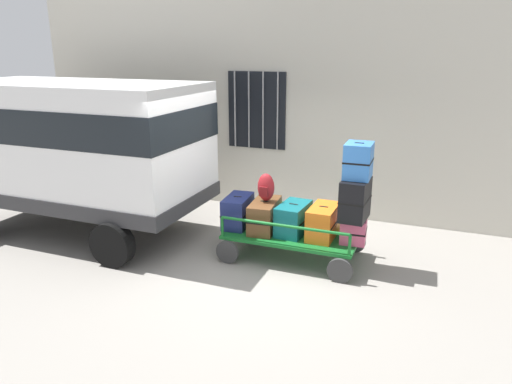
% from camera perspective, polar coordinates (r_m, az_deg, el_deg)
% --- Properties ---
extents(ground_plane, '(40.00, 40.00, 0.00)m').
position_cam_1_polar(ground_plane, '(7.41, -0.07, -8.51)').
color(ground_plane, gray).
extents(building_wall, '(12.00, 0.38, 5.00)m').
position_cam_1_polar(building_wall, '(9.30, 6.23, 12.62)').
color(building_wall, beige).
rests_on(building_wall, ground).
extents(van, '(4.43, 2.18, 2.64)m').
position_cam_1_polar(van, '(8.77, -20.80, 5.64)').
color(van, white).
rests_on(van, ground).
extents(luggage_cart, '(2.11, 1.18, 0.41)m').
position_cam_1_polar(luggage_cart, '(7.48, 4.43, -5.44)').
color(luggage_cart, '#146023').
rests_on(luggage_cart, ground).
extents(cart_railing, '(2.00, 1.05, 0.32)m').
position_cam_1_polar(cart_railing, '(7.36, 4.49, -3.01)').
color(cart_railing, '#146023').
rests_on(cart_railing, luggage_cart).
extents(suitcase_left_bottom, '(0.44, 0.73, 0.49)m').
position_cam_1_polar(suitcase_left_bottom, '(7.68, -2.20, -2.29)').
color(suitcase_left_bottom, navy).
rests_on(suitcase_left_bottom, luggage_cart).
extents(suitcase_midleft_bottom, '(0.46, 0.83, 0.47)m').
position_cam_1_polar(suitcase_midleft_bottom, '(7.50, 1.04, -2.83)').
color(suitcase_midleft_bottom, brown).
rests_on(suitcase_midleft_bottom, luggage_cart).
extents(suitcase_center_bottom, '(0.45, 0.72, 0.48)m').
position_cam_1_polar(suitcase_center_bottom, '(7.37, 4.51, -3.21)').
color(suitcase_center_bottom, '#0F5960').
rests_on(suitcase_center_bottom, luggage_cart).
extents(suitcase_midright_bottom, '(0.39, 0.73, 0.49)m').
position_cam_1_polar(suitcase_midright_bottom, '(7.27, 8.07, -3.57)').
color(suitcase_midright_bottom, orange).
rests_on(suitcase_midright_bottom, luggage_cart).
extents(suitcase_right_bottom, '(0.41, 0.44, 0.37)m').
position_cam_1_polar(suitcase_right_bottom, '(7.19, 11.65, -4.51)').
color(suitcase_right_bottom, '#CC4C72').
rests_on(suitcase_right_bottom, luggage_cart).
extents(suitcase_right_middle, '(0.40, 0.59, 0.61)m').
position_cam_1_polar(suitcase_right_middle, '(6.99, 11.83, -0.88)').
color(suitcase_right_middle, black).
rests_on(suitcase_right_middle, suitcase_right_bottom).
extents(suitcase_right_top, '(0.39, 0.49, 0.51)m').
position_cam_1_polar(suitcase_right_top, '(6.91, 12.21, 3.71)').
color(suitcase_right_top, '#3372C6').
rests_on(suitcase_right_top, suitcase_right_middle).
extents(backpack, '(0.27, 0.22, 0.44)m').
position_cam_1_polar(backpack, '(7.37, 1.20, 0.55)').
color(backpack, maroon).
rests_on(backpack, suitcase_midleft_bottom).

